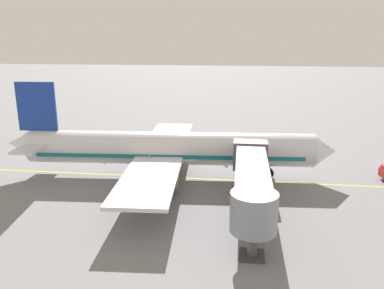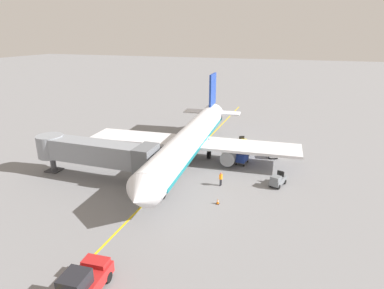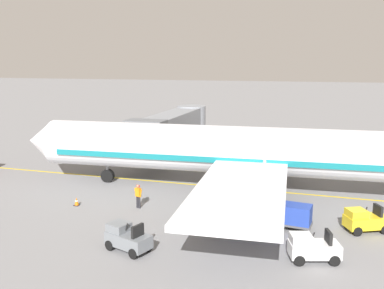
{
  "view_description": "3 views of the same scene",
  "coord_description": "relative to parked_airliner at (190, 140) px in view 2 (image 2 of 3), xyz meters",
  "views": [
    {
      "loc": [
        39.96,
        5.99,
        15.03
      ],
      "look_at": [
        -0.71,
        0.74,
        3.77
      ],
      "focal_mm": 35.52,
      "sensor_mm": 36.0,
      "label": 1
    },
    {
      "loc": [
        -14.94,
        38.71,
        17.32
      ],
      "look_at": [
        -1.72,
        0.56,
        3.46
      ],
      "focal_mm": 30.46,
      "sensor_mm": 36.0,
      "label": 2
    },
    {
      "loc": [
        -32.43,
        -7.59,
        9.95
      ],
      "look_at": [
        1.71,
        2.9,
        3.03
      ],
      "focal_mm": 39.71,
      "sensor_mm": 36.0,
      "label": 3
    }
  ],
  "objects": [
    {
      "name": "baggage_tug_trailing",
      "position": [
        -12.44,
        4.03,
        -2.47
      ],
      "size": [
        1.96,
        2.75,
        1.62
      ],
      "color": "slate",
      "rests_on": "ground"
    },
    {
      "name": "baggage_tug_lead",
      "position": [
        -5.92,
        -8.41,
        -2.47
      ],
      "size": [
        2.18,
        2.77,
        1.62
      ],
      "color": "gold",
      "rests_on": "ground"
    },
    {
      "name": "parked_airliner",
      "position": [
        0.0,
        0.0,
        0.0
      ],
      "size": [
        30.28,
        37.34,
        10.63
      ],
      "color": "silver",
      "rests_on": "ground"
    },
    {
      "name": "baggage_cart_front",
      "position": [
        -7.14,
        -1.42,
        -2.24
      ],
      "size": [
        1.56,
        2.96,
        1.58
      ],
      "color": "#4C4C51",
      "rests_on": "ground"
    },
    {
      "name": "jet_bridge",
      "position": [
        9.38,
        9.19,
        0.27
      ],
      "size": [
        16.41,
        3.5,
        4.98
      ],
      "color": "gray",
      "rests_on": "ground"
    },
    {
      "name": "safety_cone_nose_left",
      "position": [
        -6.83,
        10.66,
        -2.9
      ],
      "size": [
        0.36,
        0.36,
        0.59
      ],
      "color": "black",
      "rests_on": "ground"
    },
    {
      "name": "gate_lead_in_line",
      "position": [
        0.59,
        2.03,
        -3.18
      ],
      "size": [
        0.24,
        80.0,
        0.01
      ],
      "primitive_type": "cube",
      "color": "gold",
      "rests_on": "ground"
    },
    {
      "name": "pushback_tractor",
      "position": [
        -1.36,
        26.11,
        -2.09
      ],
      "size": [
        2.52,
        4.55,
        2.4
      ],
      "color": "#B21E1E",
      "rests_on": "ground"
    },
    {
      "name": "ground_crew_wing_walker",
      "position": [
        -6.03,
        6.26,
        -2.23
      ],
      "size": [
        0.36,
        0.71,
        1.69
      ],
      "color": "#232328",
      "rests_on": "ground"
    },
    {
      "name": "ground_plane",
      "position": [
        0.59,
        2.03,
        -3.19
      ],
      "size": [
        400.0,
        400.0,
        0.0
      ],
      "primitive_type": "plane",
      "color": "slate"
    },
    {
      "name": "baggage_cart_second_in_train",
      "position": [
        -6.88,
        -4.27,
        -2.24
      ],
      "size": [
        1.56,
        2.96,
        1.58
      ],
      "color": "#4C4C51",
      "rests_on": "ground"
    },
    {
      "name": "baggage_tug_spare",
      "position": [
        -10.81,
        -5.5,
        -2.47
      ],
      "size": [
        1.9,
        2.74,
        1.62
      ],
      "color": "silver",
      "rests_on": "ground"
    }
  ]
}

